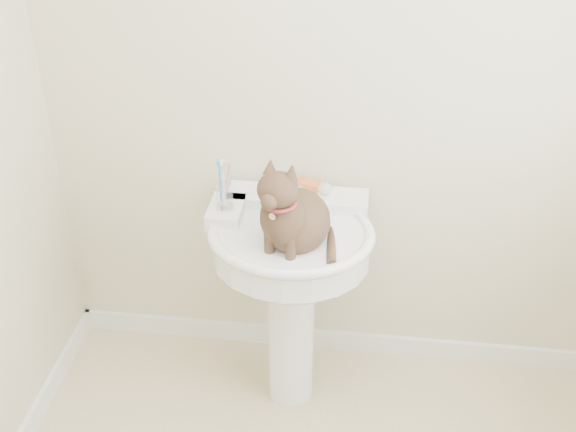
% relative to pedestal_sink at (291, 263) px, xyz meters
% --- Properties ---
extents(wall_back, '(2.20, 0.00, 2.50)m').
position_rel_pedestal_sink_xyz_m(wall_back, '(0.14, 0.29, 0.60)').
color(wall_back, beige).
rests_on(wall_back, ground).
extents(baseboard_back, '(2.20, 0.02, 0.09)m').
position_rel_pedestal_sink_xyz_m(baseboard_back, '(0.14, 0.28, -0.60)').
color(baseboard_back, white).
rests_on(baseboard_back, floor).
extents(pedestal_sink, '(0.60, 0.59, 0.82)m').
position_rel_pedestal_sink_xyz_m(pedestal_sink, '(0.00, 0.00, 0.00)').
color(pedestal_sink, white).
rests_on(pedestal_sink, floor).
extents(faucet, '(0.28, 0.12, 0.14)m').
position_rel_pedestal_sink_xyz_m(faucet, '(0.00, 0.15, 0.22)').
color(faucet, silver).
rests_on(faucet, pedestal_sink).
extents(soap_bar, '(0.10, 0.08, 0.03)m').
position_rel_pedestal_sink_xyz_m(soap_bar, '(0.04, 0.23, 0.19)').
color(soap_bar, orange).
rests_on(soap_bar, pedestal_sink).
extents(toothbrush_cup, '(0.07, 0.07, 0.19)m').
position_rel_pedestal_sink_xyz_m(toothbrush_cup, '(-0.24, 0.06, 0.23)').
color(toothbrush_cup, silver).
rests_on(toothbrush_cup, pedestal_sink).
extents(cat, '(0.26, 0.32, 0.47)m').
position_rel_pedestal_sink_xyz_m(cat, '(0.02, -0.07, 0.24)').
color(cat, brown).
rests_on(cat, pedestal_sink).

